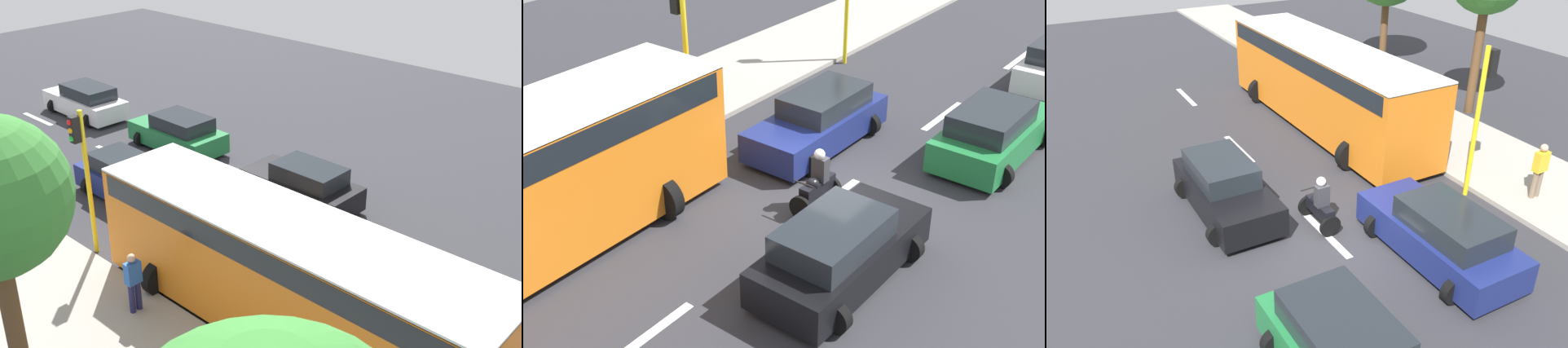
{
  "view_description": "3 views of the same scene",
  "coord_description": "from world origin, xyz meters",
  "views": [
    {
      "loc": [
        13.62,
        14.81,
        10.41
      ],
      "look_at": [
        -0.31,
        1.87,
        1.5
      ],
      "focal_mm": 44.46,
      "sensor_mm": 36.0,
      "label": 1
    },
    {
      "loc": [
        -7.95,
        12.18,
        9.04
      ],
      "look_at": [
        0.68,
        0.91,
        0.91
      ],
      "focal_mm": 49.0,
      "sensor_mm": 36.0,
      "label": 2
    },
    {
      "loc": [
        -6.15,
        -10.14,
        8.2
      ],
      "look_at": [
        0.19,
        1.35,
        1.14
      ],
      "focal_mm": 37.04,
      "sensor_mm": 36.0,
      "label": 3
    }
  ],
  "objects": [
    {
      "name": "sidewalk",
      "position": [
        7.0,
        0.0,
        0.07
      ],
      "size": [
        4.0,
        60.0,
        0.15
      ],
      "primitive_type": "cube",
      "color": "#9E998E",
      "rests_on": "ground"
    },
    {
      "name": "car_green",
      "position": [
        -2.14,
        -4.44,
        0.71
      ],
      "size": [
        2.28,
        4.23,
        1.52
      ],
      "color": "#1E7238",
      "rests_on": "ground"
    },
    {
      "name": "lane_stripe_south",
      "position": [
        0.0,
        6.0,
        0.01
      ],
      "size": [
        0.2,
        2.4,
        0.01
      ],
      "primitive_type": "cube",
      "color": "white",
      "rests_on": "ground"
    },
    {
      "name": "lane_stripe_north",
      "position": [
        0.0,
        -6.0,
        0.01
      ],
      "size": [
        0.2,
        2.4,
        0.01
      ],
      "primitive_type": "cube",
      "color": "white",
      "rests_on": "ground"
    },
    {
      "name": "pedestrian_by_tree",
      "position": [
        6.22,
        -1.47,
        1.06
      ],
      "size": [
        0.4,
        0.24,
        1.69
      ],
      "color": "#72604C",
      "rests_on": "sidewalk"
    },
    {
      "name": "lane_stripe_far_north",
      "position": [
        0.0,
        -12.0,
        0.01
      ],
      "size": [
        0.2,
        2.4,
        0.01
      ],
      "primitive_type": "cube",
      "color": "white",
      "rests_on": "ground"
    },
    {
      "name": "pedestrian_near_signal",
      "position": [
        5.84,
        3.2,
        1.06
      ],
      "size": [
        0.4,
        0.24,
        1.69
      ],
      "color": "#1E1E4C",
      "rests_on": "sidewalk"
    },
    {
      "name": "car_dark_blue",
      "position": [
        1.91,
        -2.24,
        0.71
      ],
      "size": [
        2.2,
        4.49,
        1.52
      ],
      "color": "navy",
      "rests_on": "ground"
    },
    {
      "name": "ground_plane",
      "position": [
        0.0,
        0.0,
        -0.05
      ],
      "size": [
        40.0,
        60.0,
        0.1
      ],
      "primitive_type": "cube",
      "color": "#2D2D33"
    },
    {
      "name": "car_black",
      "position": [
        -1.86,
        2.4,
        0.71
      ],
      "size": [
        2.2,
        4.19,
        1.52
      ],
      "color": "black",
      "rests_on": "ground"
    },
    {
      "name": "lane_stripe_mid",
      "position": [
        0.0,
        0.0,
        0.01
      ],
      "size": [
        0.2,
        2.4,
        0.01
      ],
      "primitive_type": "cube",
      "color": "white",
      "rests_on": "ground"
    },
    {
      "name": "motorcycle",
      "position": [
        0.07,
        0.44,
        0.64
      ],
      "size": [
        0.6,
        1.3,
        1.53
      ],
      "color": "black",
      "rests_on": "ground"
    },
    {
      "name": "traffic_light_corner",
      "position": [
        4.85,
        -0.22,
        2.93
      ],
      "size": [
        0.49,
        0.24,
        4.5
      ],
      "color": "yellow",
      "rests_on": "ground"
    }
  ]
}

